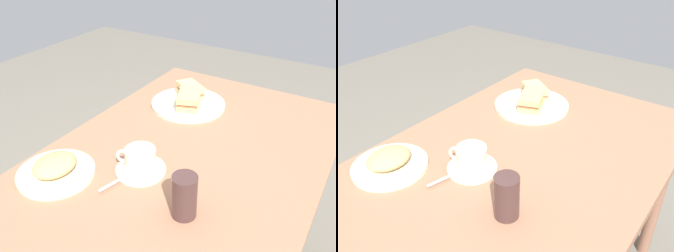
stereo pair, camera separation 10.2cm
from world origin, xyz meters
TOP-DOWN VIEW (x-y plane):
  - dining_table at (0.00, 0.00)m, footprint 1.18×0.81m
  - sandwich_plate at (-0.27, -0.15)m, footprint 0.29×0.29m
  - sandwich_front at (-0.25, -0.14)m, footprint 0.16×0.13m
  - sandwich_back at (-0.32, -0.17)m, footprint 0.13×0.14m
  - coffee_saucer at (0.17, -0.07)m, footprint 0.15×0.15m
  - coffee_cup at (0.17, -0.07)m, footprint 0.09×0.12m
  - spoon at (0.24, -0.09)m, footprint 0.10×0.04m
  - side_plate at (0.31, -0.27)m, footprint 0.22×0.22m
  - side_food_pile at (0.31, -0.27)m, footprint 0.13×0.11m
  - drinking_glass at (0.25, 0.12)m, footprint 0.06×0.06m

SIDE VIEW (x-z plane):
  - dining_table at x=0.00m, z-range 0.27..0.99m
  - coffee_saucer at x=0.17m, z-range 0.71..0.72m
  - sandwich_plate at x=-0.27m, z-range 0.71..0.73m
  - side_plate at x=0.31m, z-range 0.71..0.73m
  - spoon at x=0.24m, z-range 0.72..0.73m
  - side_food_pile at x=0.31m, z-range 0.73..0.77m
  - sandwich_back at x=-0.32m, z-range 0.73..0.78m
  - sandwich_front at x=-0.25m, z-range 0.73..0.78m
  - coffee_cup at x=0.17m, z-range 0.73..0.79m
  - drinking_glass at x=0.25m, z-range 0.71..0.83m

